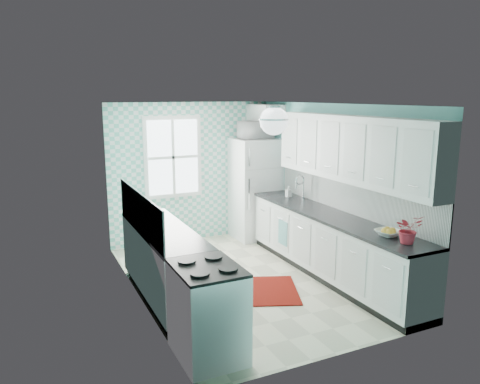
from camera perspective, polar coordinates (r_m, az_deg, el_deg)
name	(u,v)px	position (r m, az deg, el deg)	size (l,w,h in m)	color
floor	(244,281)	(6.88, 0.52, -10.76)	(3.00, 4.40, 0.02)	beige
ceiling	(245,104)	(6.35, 0.57, 10.73)	(3.00, 4.40, 0.02)	white
wall_back	(191,172)	(8.50, -5.98, 2.42)	(3.00, 0.02, 2.50)	#6ABEB9
wall_front	(344,239)	(4.67, 12.52, -5.65)	(3.00, 0.02, 2.50)	#6ABEB9
wall_left	(136,207)	(6.01, -12.53, -1.75)	(0.02, 4.40, 2.50)	#6ABEB9
wall_right	(333,187)	(7.27, 11.32, 0.64)	(0.02, 4.40, 2.50)	#6ABEB9
accent_wall	(192,172)	(8.48, -5.93, 2.40)	(3.00, 0.01, 2.50)	#62C3AE
window	(173,157)	(8.31, -8.19, 4.23)	(1.04, 0.05, 1.44)	white
backsplash_right	(349,195)	(6.96, 13.11, -0.40)	(0.02, 3.60, 0.51)	white
backsplash_left	(140,212)	(5.96, -12.13, -2.40)	(0.02, 2.15, 0.51)	white
upper_cabinets_right	(351,149)	(6.60, 13.42, 5.14)	(0.33, 3.20, 0.90)	white
upper_cabinet_fridge	(265,116)	(8.58, 3.07, 9.26)	(0.40, 0.74, 0.40)	white
ceiling_light	(274,121)	(5.65, 4.15, 8.67)	(0.34, 0.34, 0.35)	silver
base_cabinets_right	(330,247)	(6.98, 10.95, -6.60)	(0.60, 3.60, 0.90)	white
countertop_right	(331,216)	(6.84, 11.00, -2.88)	(0.63, 3.60, 0.04)	black
base_cabinets_left	(164,265)	(6.24, -9.24, -8.78)	(0.60, 2.15, 0.90)	white
countertop_left	(164,230)	(6.10, -9.25, -4.62)	(0.63, 2.15, 0.04)	black
fridge	(255,189)	(8.65, 1.87, 0.43)	(0.80, 0.79, 1.84)	white
stove	(208,310)	(4.87, -3.96, -14.18)	(0.63, 0.79, 0.95)	white
sink	(294,201)	(7.66, 6.64, -1.07)	(0.49, 0.41, 0.53)	silver
rug	(272,290)	(6.54, 3.91, -11.86)	(0.68, 0.97, 0.02)	maroon
dish_towel	(283,233)	(7.46, 5.26, -4.98)	(0.02, 0.26, 0.39)	#4FABAA
fruit_bowl	(388,233)	(5.99, 17.65, -4.78)	(0.30, 0.30, 0.07)	silver
potted_plant	(408,229)	(5.74, 19.85, -4.27)	(0.30, 0.26, 0.34)	#A71923
soap_bottle	(288,192)	(7.89, 5.93, 0.05)	(0.08, 0.08, 0.18)	#79A2AB
microwave	(256,130)	(8.50, 1.91, 7.59)	(0.57, 0.39, 0.32)	white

